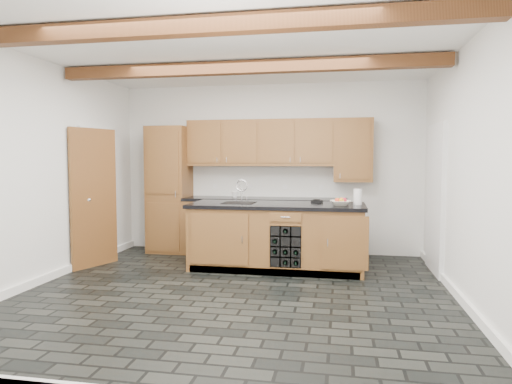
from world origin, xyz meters
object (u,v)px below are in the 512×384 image
at_px(island, 277,236).
at_px(paper_towel, 358,197).
at_px(fruit_bowl, 340,203).
at_px(kitchen_scale, 317,201).

distance_m(island, paper_towel, 1.25).
bearing_deg(paper_towel, fruit_bowl, -144.90).
bearing_deg(fruit_bowl, kitchen_scale, 131.24).
distance_m(fruit_bowl, paper_towel, 0.29).
xyz_separation_m(island, paper_towel, (1.11, 0.06, 0.57)).
relative_size(fruit_bowl, paper_towel, 1.29).
distance_m(kitchen_scale, fruit_bowl, 0.51).
xyz_separation_m(island, fruit_bowl, (0.88, -0.11, 0.50)).
bearing_deg(fruit_bowl, paper_towel, 35.10).
bearing_deg(kitchen_scale, paper_towel, -3.68).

